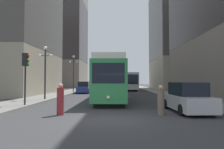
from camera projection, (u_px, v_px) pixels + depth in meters
ground_plane at (110, 119)px, 9.42m from camera, size 200.00×200.00×0.00m
sidewalk_left at (85, 88)px, 49.53m from camera, size 3.31×120.00×0.15m
sidewalk_right at (144, 88)px, 49.25m from camera, size 3.31×120.00×0.15m
streetcar at (111, 79)px, 19.99m from camera, size 2.66×14.70×3.89m
transit_bus at (129, 81)px, 39.20m from camera, size 2.63×12.29×3.45m
parked_car_left_near at (84, 88)px, 29.67m from camera, size 2.07×4.54×1.82m
parked_car_left_mid at (93, 86)px, 42.37m from camera, size 2.08×4.68×1.82m
parked_car_right_far at (187, 98)px, 11.72m from camera, size 1.99×4.55×1.82m
pedestrian_crossing_near at (60, 100)px, 10.58m from camera, size 0.40×0.40×1.77m
pedestrian_crossing_far at (161, 101)px, 10.59m from camera, size 0.38×0.38×1.68m
traffic_light_near_left at (26, 65)px, 13.99m from camera, size 0.47×0.36×3.82m
lamp_post_left_near at (45, 64)px, 18.48m from camera, size 1.41×0.36×5.17m
lamp_post_left_far at (73, 68)px, 30.94m from camera, size 1.41×0.36×5.93m
building_left_corner at (59, 35)px, 58.01m from camera, size 15.88×16.15×31.02m
building_left_midblock at (6, 7)px, 27.22m from camera, size 13.04×14.83×24.56m
building_right_corner at (177, 27)px, 43.47m from camera, size 11.02×15.35×27.61m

